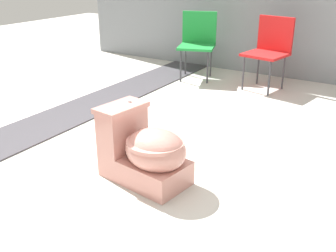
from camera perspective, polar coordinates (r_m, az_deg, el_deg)
ground_plane at (r=3.00m, az=-3.66°, el=-5.38°), size 14.00×14.00×0.00m
gravel_strip at (r=4.08m, az=-13.56°, el=1.90°), size 0.56×8.00×0.01m
toilet at (r=2.68m, az=-3.35°, el=-3.68°), size 0.67×0.45×0.52m
folding_chair_left at (r=5.18m, az=4.37°, el=12.61°), size 0.56×0.56×0.83m
folding_chair_middle at (r=4.84m, az=14.61°, el=11.25°), size 0.51×0.51×0.83m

